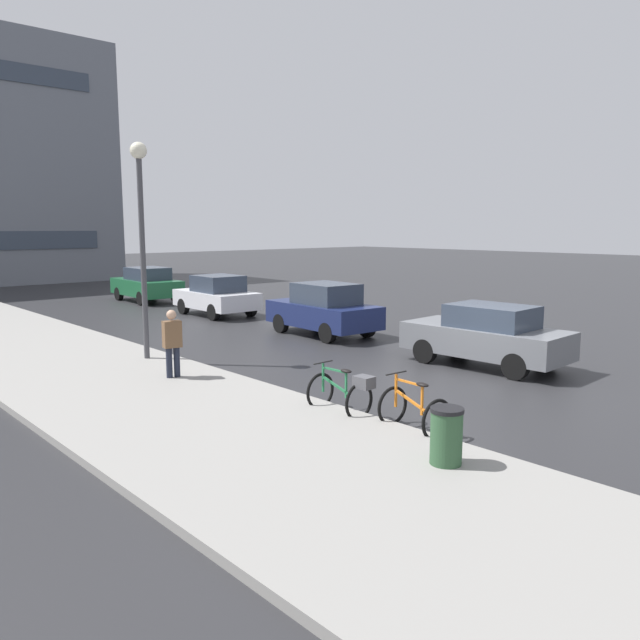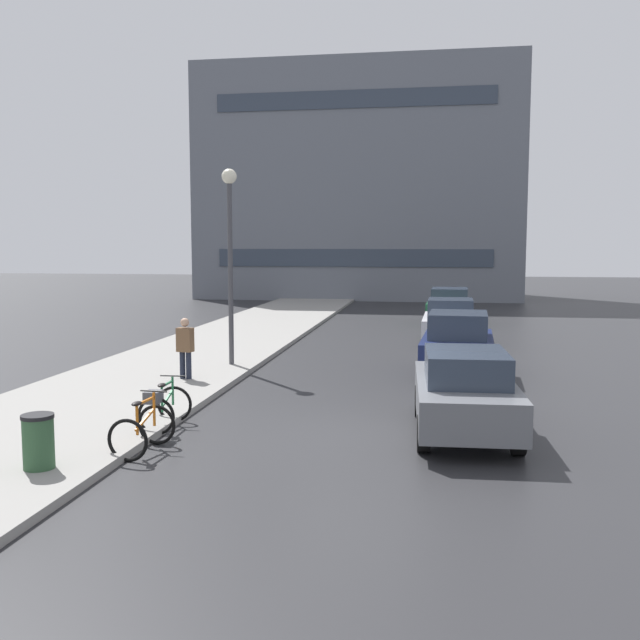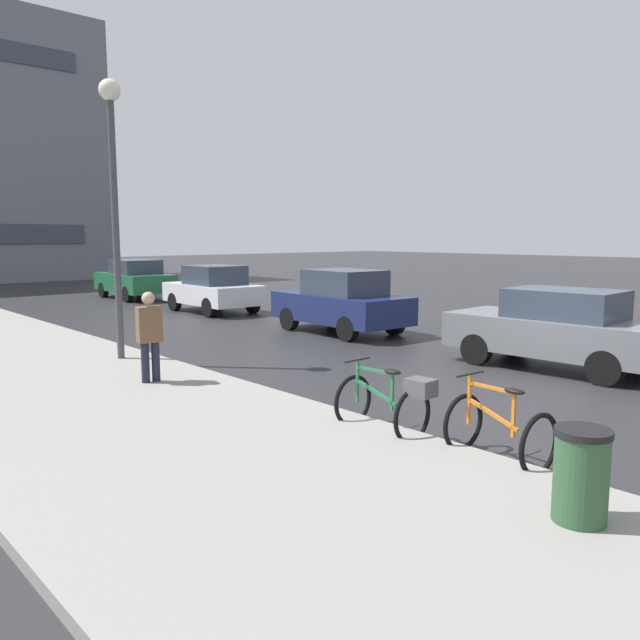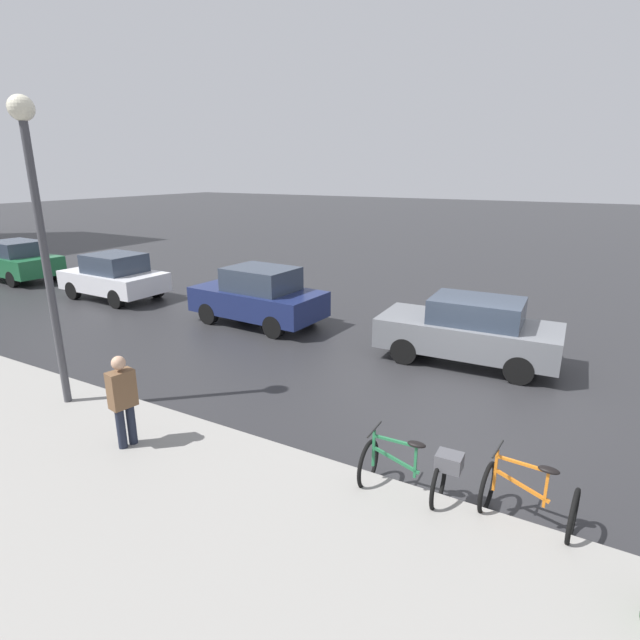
{
  "view_description": "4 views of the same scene",
  "coord_description": "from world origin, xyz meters",
  "px_view_note": "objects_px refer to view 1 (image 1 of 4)",
  "views": [
    {
      "loc": [
        -11.73,
        -8.42,
        3.56
      ],
      "look_at": [
        -1.43,
        2.95,
        1.25
      ],
      "focal_mm": 35.0,
      "sensor_mm": 36.0,
      "label": 1
    },
    {
      "loc": [
        1.35,
        -12.98,
        3.53
      ],
      "look_at": [
        -1.31,
        3.65,
        1.76
      ],
      "focal_mm": 40.0,
      "sensor_mm": 36.0,
      "label": 2
    },
    {
      "loc": [
        -9.74,
        -5.55,
        2.63
      ],
      "look_at": [
        -2.08,
        2.91,
        1.09
      ],
      "focal_mm": 35.0,
      "sensor_mm": 36.0,
      "label": 3
    },
    {
      "loc": [
        -9.6,
        -2.14,
        4.47
      ],
      "look_at": [
        0.26,
        3.47,
        1.04
      ],
      "focal_mm": 28.0,
      "sensor_mm": 36.0,
      "label": 4
    }
  ],
  "objects_px": {
    "pedestrian": "(172,342)",
    "car_white": "(217,295)",
    "bicycle_nearest": "(414,410)",
    "trash_bin": "(446,440)",
    "car_green": "(147,284)",
    "bicycle_second": "(345,392)",
    "car_navy": "(324,310)",
    "car_grey": "(486,335)",
    "streetlamp": "(141,216)"
  },
  "relations": [
    {
      "from": "bicycle_nearest",
      "to": "trash_bin",
      "type": "bearing_deg",
      "value": -125.74
    },
    {
      "from": "car_navy",
      "to": "trash_bin",
      "type": "xyz_separation_m",
      "value": [
        -6.58,
        -9.8,
        -0.36
      ]
    },
    {
      "from": "bicycle_second",
      "to": "car_green",
      "type": "relative_size",
      "value": 0.32
    },
    {
      "from": "bicycle_second",
      "to": "car_navy",
      "type": "xyz_separation_m",
      "value": [
        5.75,
        6.86,
        0.37
      ]
    },
    {
      "from": "bicycle_second",
      "to": "car_green",
      "type": "height_order",
      "value": "car_green"
    },
    {
      "from": "streetlamp",
      "to": "trash_bin",
      "type": "xyz_separation_m",
      "value": [
        -0.22,
        -9.74,
        -3.34
      ]
    },
    {
      "from": "car_navy",
      "to": "car_white",
      "type": "relative_size",
      "value": 1.06
    },
    {
      "from": "bicycle_nearest",
      "to": "car_white",
      "type": "relative_size",
      "value": 0.3
    },
    {
      "from": "bicycle_nearest",
      "to": "pedestrian",
      "type": "bearing_deg",
      "value": 102.93
    },
    {
      "from": "car_grey",
      "to": "trash_bin",
      "type": "bearing_deg",
      "value": -151.25
    },
    {
      "from": "bicycle_second",
      "to": "bicycle_nearest",
      "type": "bearing_deg",
      "value": -81.45
    },
    {
      "from": "car_navy",
      "to": "pedestrian",
      "type": "bearing_deg",
      "value": -160.71
    },
    {
      "from": "bicycle_nearest",
      "to": "car_navy",
      "type": "relative_size",
      "value": 0.28
    },
    {
      "from": "car_navy",
      "to": "car_green",
      "type": "relative_size",
      "value": 0.95
    },
    {
      "from": "car_green",
      "to": "streetlamp",
      "type": "xyz_separation_m",
      "value": [
        -6.4,
        -12.64,
        3.01
      ]
    },
    {
      "from": "car_green",
      "to": "car_white",
      "type": "bearing_deg",
      "value": -90.94
    },
    {
      "from": "bicycle_nearest",
      "to": "trash_bin",
      "type": "relative_size",
      "value": 1.18
    },
    {
      "from": "car_grey",
      "to": "car_white",
      "type": "relative_size",
      "value": 1.1
    },
    {
      "from": "car_green",
      "to": "streetlamp",
      "type": "relative_size",
      "value": 0.76
    },
    {
      "from": "car_white",
      "to": "streetlamp",
      "type": "distance_m",
      "value": 9.46
    },
    {
      "from": "bicycle_nearest",
      "to": "bicycle_second",
      "type": "relative_size",
      "value": 0.85
    },
    {
      "from": "bicycle_second",
      "to": "car_navy",
      "type": "bearing_deg",
      "value": 50.01
    },
    {
      "from": "pedestrian",
      "to": "streetlamp",
      "type": "xyz_separation_m",
      "value": [
        0.53,
        2.35,
        2.87
      ]
    },
    {
      "from": "car_white",
      "to": "car_navy",
      "type": "bearing_deg",
      "value": -89.41
    },
    {
      "from": "bicycle_nearest",
      "to": "bicycle_second",
      "type": "bearing_deg",
      "value": 98.55
    },
    {
      "from": "car_navy",
      "to": "pedestrian",
      "type": "xyz_separation_m",
      "value": [
        -6.89,
        -2.41,
        0.1
      ]
    },
    {
      "from": "car_white",
      "to": "car_green",
      "type": "xyz_separation_m",
      "value": [
        0.1,
        6.26,
        0.02
      ]
    },
    {
      "from": "bicycle_second",
      "to": "car_white",
      "type": "distance_m",
      "value": 14.36
    },
    {
      "from": "bicycle_second",
      "to": "pedestrian",
      "type": "xyz_separation_m",
      "value": [
        -1.14,
        4.44,
        0.47
      ]
    },
    {
      "from": "bicycle_nearest",
      "to": "car_navy",
      "type": "height_order",
      "value": "car_navy"
    },
    {
      "from": "bicycle_nearest",
      "to": "pedestrian",
      "type": "distance_m",
      "value": 6.11
    },
    {
      "from": "bicycle_second",
      "to": "car_white",
      "type": "xyz_separation_m",
      "value": [
        5.69,
        13.18,
        0.32
      ]
    },
    {
      "from": "bicycle_nearest",
      "to": "car_navy",
      "type": "xyz_separation_m",
      "value": [
        5.53,
        8.34,
        0.45
      ]
    },
    {
      "from": "bicycle_second",
      "to": "pedestrian",
      "type": "bearing_deg",
      "value": 104.36
    },
    {
      "from": "car_white",
      "to": "bicycle_second",
      "type": "bearing_deg",
      "value": -113.34
    },
    {
      "from": "trash_bin",
      "to": "car_white",
      "type": "bearing_deg",
      "value": 68.01
    },
    {
      "from": "car_green",
      "to": "bicycle_nearest",
      "type": "bearing_deg",
      "value": -104.89
    },
    {
      "from": "car_green",
      "to": "streetlamp",
      "type": "bearing_deg",
      "value": -116.84
    },
    {
      "from": "car_green",
      "to": "bicycle_second",
      "type": "bearing_deg",
      "value": -106.58
    },
    {
      "from": "pedestrian",
      "to": "car_white",
      "type": "bearing_deg",
      "value": 52.0
    },
    {
      "from": "car_green",
      "to": "pedestrian",
      "type": "bearing_deg",
      "value": -114.8
    },
    {
      "from": "bicycle_nearest",
      "to": "trash_bin",
      "type": "distance_m",
      "value": 1.8
    },
    {
      "from": "streetlamp",
      "to": "trash_bin",
      "type": "bearing_deg",
      "value": -91.28
    },
    {
      "from": "car_white",
      "to": "trash_bin",
      "type": "xyz_separation_m",
      "value": [
        -6.51,
        -16.12,
        -0.31
      ]
    },
    {
      "from": "car_navy",
      "to": "pedestrian",
      "type": "height_order",
      "value": "car_navy"
    },
    {
      "from": "car_navy",
      "to": "streetlamp",
      "type": "height_order",
      "value": "streetlamp"
    },
    {
      "from": "streetlamp",
      "to": "car_grey",
      "type": "bearing_deg",
      "value": -44.41
    },
    {
      "from": "car_white",
      "to": "pedestrian",
      "type": "relative_size",
      "value": 2.27
    },
    {
      "from": "bicycle_nearest",
      "to": "car_green",
      "type": "relative_size",
      "value": 0.27
    },
    {
      "from": "car_grey",
      "to": "car_navy",
      "type": "height_order",
      "value": "car_navy"
    }
  ]
}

